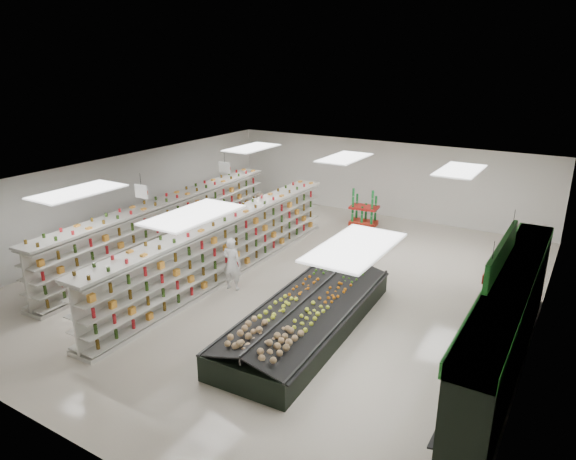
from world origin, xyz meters
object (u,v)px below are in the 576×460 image
Objects in this scene: gondola_center at (225,249)px; shopper_background at (262,216)px; gondola_left at (169,228)px; shopper_main at (232,264)px; produce_island at (307,314)px; soda_endcap at (364,209)px.

gondola_center reaches higher than shopper_background.
gondola_left reaches higher than shopper_main.
gondola_left is 6.87× the size of shopper_main.
shopper_background is at bearing 52.98° from gondola_left.
gondola_left reaches higher than shopper_background.
shopper_background is (-1.03, 3.54, -0.01)m from gondola_center.
gondola_left reaches higher than produce_island.
gondola_center is 6.85× the size of shopper_main.
produce_island is 3.87× the size of shopper_main.
gondola_center is 7.82× the size of soda_endcap.
produce_island is 4.42× the size of soda_endcap.
soda_endcap is (1.66, 6.97, -0.19)m from gondola_center.
gondola_left reaches higher than gondola_center.
shopper_background is at bearing 105.54° from gondola_center.
shopper_background is (1.96, 2.88, -0.01)m from gondola_left.
shopper_main is 4.59m from shopper_background.
gondola_left is 1.77× the size of produce_island.
gondola_center is at bearing -15.18° from gondola_left.
shopper_background is at bearing -77.82° from shopper_main.
soda_endcap is at bearing -107.58° from shopper_main.
gondola_left is at bearing -30.53° from shopper_main.
gondola_center reaches higher than shopper_main.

